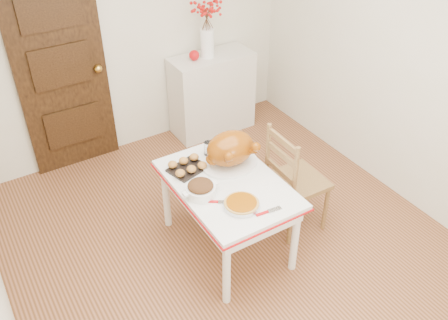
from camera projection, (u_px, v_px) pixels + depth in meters
floor at (236, 251)px, 4.13m from camera, size 3.50×4.00×0.00m
wall_back at (127, 33)px, 4.78m from camera, size 3.50×0.00×2.50m
wall_right at (411, 68)px, 4.15m from camera, size 0.00×4.00×2.50m
door_back at (61, 71)px, 4.59m from camera, size 0.85×0.06×2.06m
sideboard at (212, 94)px, 5.45m from camera, size 0.90×0.40×0.90m
kitchen_table at (227, 215)px, 3.99m from camera, size 0.79×1.15×0.69m
chair_oak at (297, 179)px, 4.12m from camera, size 0.45×0.45×1.00m
berry_vase at (207, 28)px, 4.98m from camera, size 0.33×0.33×0.63m
apple at (194, 55)px, 5.06m from camera, size 0.11×0.11×0.11m
turkey_platter at (230, 150)px, 3.89m from camera, size 0.52×0.44×0.30m
pumpkin_pie at (242, 203)px, 3.54m from camera, size 0.29×0.29×0.06m
stuffing_dish at (201, 189)px, 3.64m from camera, size 0.33×0.28×0.11m
rolls_tray at (187, 166)px, 3.90m from camera, size 0.33×0.29×0.08m
pie_server at (269, 211)px, 3.51m from camera, size 0.21×0.08×0.01m
carving_knife at (223, 202)px, 3.59m from camera, size 0.24×0.19×0.01m
drinking_glass at (208, 148)px, 4.06m from camera, size 0.09×0.09×0.12m
shaker_pair at (227, 141)px, 4.19m from camera, size 0.08×0.03×0.08m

